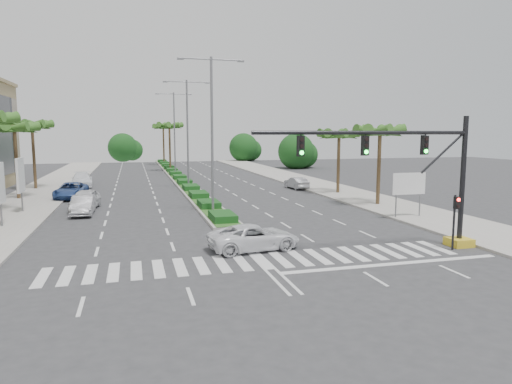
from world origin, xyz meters
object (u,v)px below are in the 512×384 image
car_crossing (254,237)px  car_parked_c (71,191)px  car_parked_a (85,200)px  car_parked_b (83,205)px  car_right (296,183)px  car_parked_d (82,180)px

car_crossing → car_parked_c: bearing=20.5°
car_parked_a → car_parked_b: size_ratio=1.08×
car_parked_b → car_crossing: 17.10m
car_parked_a → car_right: 23.32m
car_parked_c → car_parked_b: bearing=-74.1°
car_parked_b → car_crossing: bearing=-53.8°
car_parked_a → car_parked_c: bearing=112.0°
car_parked_c → car_parked_a: bearing=-70.6°
car_parked_a → car_parked_b: (0.07, -2.47, -0.09)m
car_parked_a → car_right: car_parked_a is taller
car_parked_c → car_crossing: 26.25m
car_parked_d → car_crossing: bearing=-74.8°
car_parked_a → car_parked_b: car_parked_a is taller
car_right → car_crossing: bearing=59.5°
car_parked_b → car_parked_c: (-1.98, 9.49, 0.04)m
car_parked_c → car_parked_d: size_ratio=0.99×
car_parked_a → car_crossing: size_ratio=0.97×
car_parked_a → car_parked_d: bearing=103.1°
car_right → car_parked_c: bearing=-1.8°
car_parked_d → car_crossing: size_ratio=1.12×
car_parked_c → car_parked_d: (0.00, 10.11, 0.04)m
car_parked_b → car_right: bearing=27.3°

